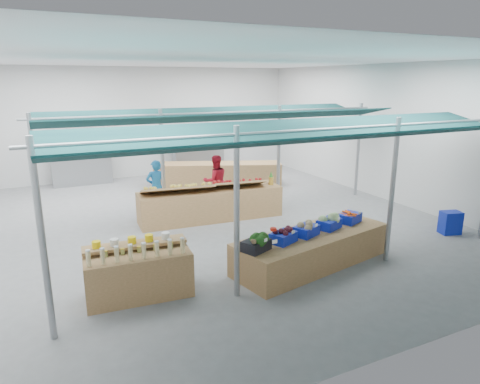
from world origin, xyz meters
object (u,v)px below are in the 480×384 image
at_px(vendor_left, 156,187).
at_px(bottle_shelf, 138,272).
at_px(fruit_counter, 211,204).
at_px(vendor_right, 216,181).
at_px(veg_counter, 312,249).
at_px(crate_stack, 450,223).

bearing_deg(vendor_left, bottle_shelf, 75.12).
distance_m(fruit_counter, vendor_right, 1.30).
relative_size(fruit_counter, vendor_left, 2.50).
height_order(veg_counter, crate_stack, veg_counter).
bearing_deg(crate_stack, vendor_left, 142.18).
bearing_deg(bottle_shelf, vendor_right, 58.16).
bearing_deg(vendor_right, bottle_shelf, 57.55).
xyz_separation_m(veg_counter, fruit_counter, (-0.76, 3.67, 0.08)).
xyz_separation_m(veg_counter, vendor_left, (-1.96, 4.77, 0.44)).
bearing_deg(crate_stack, fruit_counter, 143.42).
height_order(veg_counter, fruit_counter, fruit_counter).
height_order(fruit_counter, crate_stack, fruit_counter).
relative_size(veg_counter, vendor_left, 2.24).
relative_size(veg_counter, fruit_counter, 0.89).
bearing_deg(bottle_shelf, vendor_left, 75.73).
height_order(crate_stack, vendor_right, vendor_right).
bearing_deg(crate_stack, vendor_right, 132.27).
height_order(veg_counter, vendor_right, vendor_right).
xyz_separation_m(bottle_shelf, veg_counter, (3.52, -0.25, -0.10)).
relative_size(veg_counter, vendor_right, 2.24).
height_order(bottle_shelf, vendor_right, vendor_right).
bearing_deg(veg_counter, fruit_counter, 90.05).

